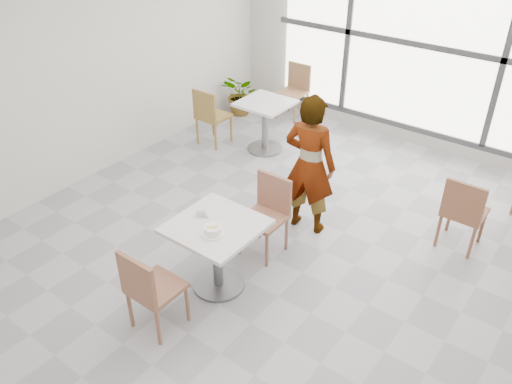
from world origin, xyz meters
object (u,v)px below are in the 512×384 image
Objects in this scene: person at (310,165)px; bg_chair_left_far at (295,87)px; main_table at (217,244)px; plant_left at (241,95)px; bg_table_left at (265,119)px; chair_near at (148,287)px; bg_chair_left_near at (210,114)px; chair_far at (268,210)px; bg_chair_right_near at (463,210)px; oatmeal_bowl at (213,230)px; coffee_cup at (202,212)px.

person is 1.87× the size of bg_chair_left_far.
main_table is 4.23m from plant_left.
bg_chair_left_far is (-0.33, 1.29, 0.01)m from bg_table_left.
chair_near is 1.00× the size of bg_chair_left_near.
chair_far is 2.33m from bg_table_left.
bg_chair_right_near is (1.52, 0.64, -0.31)m from person.
oatmeal_bowl is 1.32× the size of coffee_cup.
main_table is at bearing -10.41° from coffee_cup.
bg_chair_right_near is at bearing 50.48° from main_table.
main_table is 2.98m from bg_table_left.
plant_left is (-2.47, 2.65, -0.16)m from chair_far.
chair_far is 0.96m from oatmeal_bowl.
bg_table_left is (-1.40, 1.86, -0.01)m from chair_far.
coffee_cup is at bearing -66.01° from bg_table_left.
bg_chair_left_far is at bearing -61.75° from person.
oatmeal_bowl is 4.45m from bg_chair_left_far.
bg_table_left is (-1.28, 3.44, -0.01)m from chair_near.
bg_chair_left_far is (-1.61, 4.73, 0.00)m from chair_near.
coffee_cup is 4.19m from bg_chair_left_far.
bg_chair_right_near is at bearing -164.86° from person.
coffee_cup reaches higher than plant_left.
bg_chair_left_far is 0.90m from plant_left.
chair_near is 3.68m from bg_chair_left_near.
bg_chair_left_near and bg_chair_right_near have the same top height.
bg_chair_right_near is at bearing -122.15° from chair_near.
main_table is 0.31m from oatmeal_bowl.
main_table is at bearing -62.64° from bg_table_left.
main_table is 2.63m from bg_chair_right_near.
bg_chair_left_far is at bearing -103.79° from bg_chair_left_near.
bg_chair_left_far is at bearing 113.41° from main_table.
chair_far is at bearing 72.34° from coffee_cup.
bg_chair_right_near reaches higher than main_table.
chair_near is 4.99m from bg_chair_left_far.
chair_near is 0.74m from oatmeal_bowl.
bg_chair_left_near is (-2.01, 3.07, 0.00)m from chair_near.
chair_near is 1.27× the size of plant_left.
plant_left is at bearing -73.91° from bg_chair_left_near.
coffee_cup is (-0.24, -0.75, 0.28)m from chair_far.
chair_far is 0.68m from person.
bg_chair_left_near is (-2.14, 1.50, 0.00)m from chair_far.
main_table is 1.07× the size of bg_table_left.
oatmeal_bowl reaches higher than plant_left.
coffee_cup is at bearing -107.66° from chair_far.
main_table is at bearing 50.48° from bg_chair_right_near.
bg_chair_left_far is (-1.78, 4.06, -0.29)m from oatmeal_bowl.
plant_left is (-0.33, 1.16, -0.16)m from bg_chair_left_near.
oatmeal_bowl is (0.07, -0.13, 0.27)m from main_table.
bg_chair_left_near is at bearing -3.89° from bg_chair_right_near.
plant_left is at bearing 125.21° from oatmeal_bowl.
chair_near reaches higher than bg_table_left.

